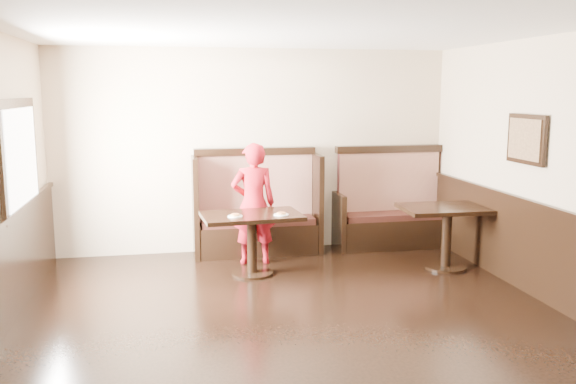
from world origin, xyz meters
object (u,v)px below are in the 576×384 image
object	(u,v)px
table_neighbor	(447,222)
child	(253,204)
table_main	(252,228)
booth_main	(257,215)
booth_neighbor	(390,213)

from	to	relation	value
table_neighbor	child	xyz separation A→B (m)	(-2.36, 0.71, 0.19)
table_neighbor	table_main	bearing A→B (deg)	177.16
booth_main	booth_neighbor	bearing A→B (deg)	-0.05
booth_neighbor	child	bearing A→B (deg)	-166.14
booth_neighbor	booth_main	bearing A→B (deg)	179.95
table_neighbor	booth_neighbor	bearing A→B (deg)	105.47
child	booth_neighbor	bearing A→B (deg)	-165.54
table_neighbor	child	distance (m)	2.47
booth_main	table_neighbor	world-z (taller)	booth_main
booth_neighbor	table_neighbor	size ratio (longest dim) A/B	1.41
table_main	child	world-z (taller)	child
table_main	booth_main	bearing A→B (deg)	73.67
booth_neighbor	table_main	bearing A→B (deg)	-154.99
booth_main	table_main	bearing A→B (deg)	-101.66
table_main	child	xyz separation A→B (m)	(0.09, 0.50, 0.21)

